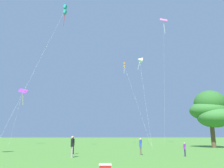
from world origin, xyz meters
The scene contains 10 objects.
kite_white_distant centered at (6.69, 37.36, 16.86)m, with size 1.40×10.50×17.52m.
kite_pink_low centered at (13.29, 41.07, 26.68)m, with size 3.47×4.86×28.89m.
kite_purple_streamer centered at (-17.42, 40.70, 10.23)m, with size 1.86×5.39×11.47m.
kite_teal_box centered at (-7.08, 27.33, 21.58)m, with size 4.02×11.51×22.61m.
kite_orange_box centered at (3.96, 41.10, 16.71)m, with size 3.24×11.30×17.61m.
person_with_spool centered at (-3.58, 17.24, 1.00)m, with size 0.25×0.53×1.66m.
person_child_small centered at (6.37, 14.47, 0.70)m, with size 0.16×0.38×1.17m.
person_far_back centered at (-3.23, 13.99, 1.03)m, with size 0.31×0.54×1.72m.
person_foreground_watcher centered at (2.83, 16.13, 0.91)m, with size 0.21×0.49×1.51m.
tree_right_cluster centered at (15.81, 28.09, 5.55)m, with size 5.76×6.19×8.62m.
Camera 1 is at (-0.72, -4.93, 1.76)m, focal length 35.20 mm.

